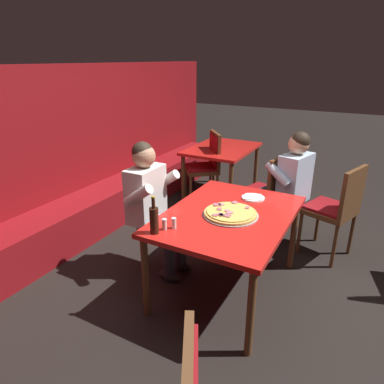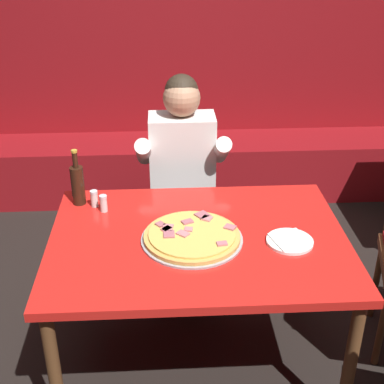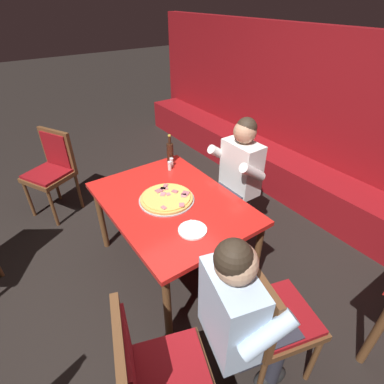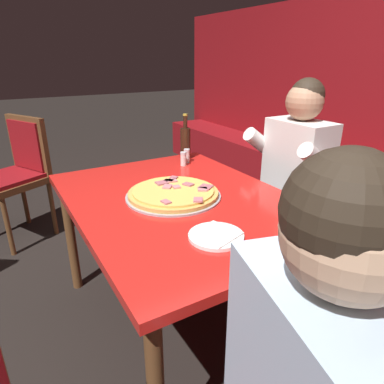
{
  "view_description": "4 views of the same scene",
  "coord_description": "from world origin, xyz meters",
  "px_view_note": "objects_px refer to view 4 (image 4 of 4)",
  "views": [
    {
      "loc": [
        -2.42,
        -0.96,
        1.96
      ],
      "look_at": [
        -0.17,
        0.26,
        0.95
      ],
      "focal_mm": 32.0,
      "sensor_mm": 36.0,
      "label": 1
    },
    {
      "loc": [
        -0.14,
        -2.05,
        2.05
      ],
      "look_at": [
        -0.01,
        0.24,
        0.85
      ],
      "focal_mm": 50.0,
      "sensor_mm": 36.0,
      "label": 2
    },
    {
      "loc": [
        1.74,
        -1.02,
        2.19
      ],
      "look_at": [
        0.15,
        0.1,
        0.88
      ],
      "focal_mm": 28.0,
      "sensor_mm": 36.0,
      "label": 3
    },
    {
      "loc": [
        1.33,
        -0.72,
        1.39
      ],
      "look_at": [
        -0.1,
        0.12,
        0.72
      ],
      "focal_mm": 32.0,
      "sensor_mm": 36.0,
      "label": 4
    }
  ],
  "objects_px": {
    "shaker_parmesan": "(183,159)",
    "diner_seated_blue_shirt": "(286,178)",
    "pizza": "(174,193)",
    "plate_white_paper": "(216,236)",
    "dining_chair_side_aisle": "(18,169)",
    "main_dining_table": "(181,212)",
    "shaker_black_pepper": "(187,156)",
    "beer_bottle": "(185,142)"
  },
  "relations": [
    {
      "from": "shaker_parmesan",
      "to": "diner_seated_blue_shirt",
      "type": "bearing_deg",
      "value": 48.87
    },
    {
      "from": "shaker_parmesan",
      "to": "pizza",
      "type": "bearing_deg",
      "value": -34.5
    },
    {
      "from": "pizza",
      "to": "plate_white_paper",
      "type": "height_order",
      "value": "pizza"
    },
    {
      "from": "shaker_parmesan",
      "to": "dining_chair_side_aisle",
      "type": "distance_m",
      "value": 1.41
    },
    {
      "from": "main_dining_table",
      "to": "shaker_black_pepper",
      "type": "distance_m",
      "value": 0.6
    },
    {
      "from": "beer_bottle",
      "to": "shaker_black_pepper",
      "type": "xyz_separation_m",
      "value": [
        0.08,
        -0.04,
        -0.07
      ]
    },
    {
      "from": "pizza",
      "to": "shaker_black_pepper",
      "type": "distance_m",
      "value": 0.58
    },
    {
      "from": "beer_bottle",
      "to": "main_dining_table",
      "type": "bearing_deg",
      "value": -31.3
    },
    {
      "from": "plate_white_paper",
      "to": "beer_bottle",
      "type": "distance_m",
      "value": 1.08
    },
    {
      "from": "shaker_black_pepper",
      "to": "dining_chair_side_aisle",
      "type": "bearing_deg",
      "value": -138.38
    },
    {
      "from": "beer_bottle",
      "to": "shaker_black_pepper",
      "type": "relative_size",
      "value": 3.4
    },
    {
      "from": "beer_bottle",
      "to": "shaker_parmesan",
      "type": "relative_size",
      "value": 3.4
    },
    {
      "from": "main_dining_table",
      "to": "shaker_black_pepper",
      "type": "xyz_separation_m",
      "value": [
        -0.5,
        0.32,
        0.11
      ]
    },
    {
      "from": "beer_bottle",
      "to": "diner_seated_blue_shirt",
      "type": "xyz_separation_m",
      "value": [
        0.54,
        0.38,
        -0.15
      ]
    },
    {
      "from": "plate_white_paper",
      "to": "beer_bottle",
      "type": "xyz_separation_m",
      "value": [
        -0.98,
        0.42,
        0.1
      ]
    },
    {
      "from": "shaker_parmesan",
      "to": "dining_chair_side_aisle",
      "type": "bearing_deg",
      "value": -141.39
    },
    {
      "from": "beer_bottle",
      "to": "shaker_parmesan",
      "type": "xyz_separation_m",
      "value": [
        0.13,
        -0.09,
        -0.07
      ]
    },
    {
      "from": "shaker_black_pepper",
      "to": "plate_white_paper",
      "type": "bearing_deg",
      "value": -23.19
    },
    {
      "from": "main_dining_table",
      "to": "beer_bottle",
      "type": "relative_size",
      "value": 4.63
    },
    {
      "from": "diner_seated_blue_shirt",
      "to": "shaker_black_pepper",
      "type": "bearing_deg",
      "value": -137.88
    },
    {
      "from": "shaker_parmesan",
      "to": "dining_chair_side_aisle",
      "type": "height_order",
      "value": "dining_chair_side_aisle"
    },
    {
      "from": "plate_white_paper",
      "to": "beer_bottle",
      "type": "relative_size",
      "value": 0.72
    },
    {
      "from": "pizza",
      "to": "beer_bottle",
      "type": "xyz_separation_m",
      "value": [
        -0.55,
        0.38,
        0.09
      ]
    },
    {
      "from": "pizza",
      "to": "dining_chair_side_aisle",
      "type": "bearing_deg",
      "value": -158.87
    },
    {
      "from": "beer_bottle",
      "to": "dining_chair_side_aisle",
      "type": "height_order",
      "value": "beer_bottle"
    },
    {
      "from": "main_dining_table",
      "to": "dining_chair_side_aisle",
      "type": "xyz_separation_m",
      "value": [
        -1.54,
        -0.61,
        -0.11
      ]
    },
    {
      "from": "shaker_parmesan",
      "to": "main_dining_table",
      "type": "bearing_deg",
      "value": -30.43
    },
    {
      "from": "plate_white_paper",
      "to": "dining_chair_side_aisle",
      "type": "bearing_deg",
      "value": -164.59
    },
    {
      "from": "plate_white_paper",
      "to": "dining_chair_side_aisle",
      "type": "distance_m",
      "value": 2.02
    },
    {
      "from": "pizza",
      "to": "plate_white_paper",
      "type": "bearing_deg",
      "value": -6.16
    },
    {
      "from": "plate_white_paper",
      "to": "shaker_parmesan",
      "type": "height_order",
      "value": "shaker_parmesan"
    },
    {
      "from": "dining_chair_side_aisle",
      "to": "plate_white_paper",
      "type": "bearing_deg",
      "value": 15.41
    },
    {
      "from": "pizza",
      "to": "plate_white_paper",
      "type": "xyz_separation_m",
      "value": [
        0.43,
        -0.05,
        -0.01
      ]
    },
    {
      "from": "main_dining_table",
      "to": "beer_bottle",
      "type": "height_order",
      "value": "beer_bottle"
    },
    {
      "from": "plate_white_paper",
      "to": "dining_chair_side_aisle",
      "type": "relative_size",
      "value": 0.22
    },
    {
      "from": "main_dining_table",
      "to": "diner_seated_blue_shirt",
      "type": "distance_m",
      "value": 0.73
    },
    {
      "from": "pizza",
      "to": "dining_chair_side_aisle",
      "type": "distance_m",
      "value": 1.63
    },
    {
      "from": "pizza",
      "to": "plate_white_paper",
      "type": "distance_m",
      "value": 0.44
    },
    {
      "from": "plate_white_paper",
      "to": "diner_seated_blue_shirt",
      "type": "bearing_deg",
      "value": 118.98
    },
    {
      "from": "diner_seated_blue_shirt",
      "to": "dining_chair_side_aisle",
      "type": "bearing_deg",
      "value": -138.23
    },
    {
      "from": "main_dining_table",
      "to": "diner_seated_blue_shirt",
      "type": "bearing_deg",
      "value": 93.11
    },
    {
      "from": "shaker_black_pepper",
      "to": "dining_chair_side_aisle",
      "type": "relative_size",
      "value": 0.09
    }
  ]
}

